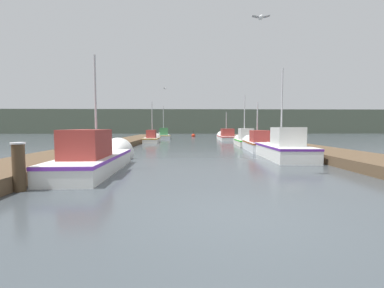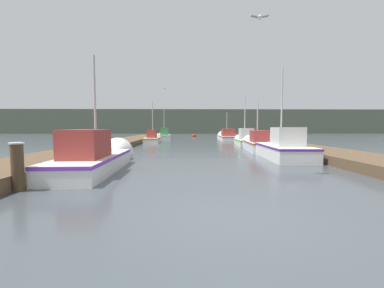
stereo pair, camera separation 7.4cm
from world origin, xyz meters
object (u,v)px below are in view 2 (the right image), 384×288
Objects in this scene: seagull_lead at (166,89)px; mooring_piling_1 at (18,167)px; fishing_boat_2 at (257,144)px; channel_buoy at (194,136)px; fishing_boat_5 at (226,136)px; mooring_piling_0 at (229,135)px; fishing_boat_3 at (244,140)px; fishing_boat_6 at (164,135)px; fishing_boat_4 at (153,138)px; fishing_boat_0 at (99,157)px; fishing_boat_1 at (278,148)px; seagull_1 at (260,17)px.

mooring_piling_1 is at bearing 18.70° from seagull_lead.
channel_buoy is (-3.54, 23.76, -0.28)m from fishing_boat_2.
fishing_boat_5 is 6.52× the size of mooring_piling_0.
fishing_boat_5 reaches higher than mooring_piling_0.
mooring_piling_1 is at bearing -117.12° from fishing_boat_3.
fishing_boat_6 is 4.56× the size of channel_buoy.
seagull_lead is at bearing 42.49° from fishing_boat_4.
fishing_boat_6 is 8.96m from mooring_piling_0.
fishing_boat_4 is 3.98× the size of mooring_piling_1.
fishing_boat_0 is 23.01m from fishing_boat_5.
fishing_boat_0 reaches higher than fishing_boat_4.
mooring_piling_0 is at bearing 90.01° from fishing_boat_1.
fishing_boat_3 is at bearing 91.78° from fishing_boat_1.
fishing_boat_4 is 4.36× the size of channel_buoy.
fishing_boat_3 reaches higher than mooring_piling_0.
fishing_boat_4 is 5.54m from seagull_lead.
fishing_boat_4 reaches higher than channel_buoy.
mooring_piling_0 is 30.88m from mooring_piling_1.
fishing_boat_3 is (0.24, 4.68, 0.02)m from fishing_boat_2.
mooring_piling_1 is at bearing -105.49° from fishing_boat_0.
fishing_boat_0 is 1.07× the size of fishing_boat_1.
fishing_boat_3 reaches higher than fishing_boat_2.
mooring_piling_1 is (-10.11, -29.18, 0.13)m from mooring_piling_0.
seagull_lead is (-7.11, 14.25, 5.18)m from fishing_boat_1.
fishing_boat_4 is at bearing 136.33° from fishing_boat_2.
seagull_lead reaches higher than fishing_boat_3.
seagull_lead reaches higher than fishing_boat_5.
mooring_piling_0 is (1.02, 22.04, 0.01)m from fishing_boat_1.
mooring_piling_0 is 12.39m from seagull_lead.
fishing_boat_1 is 11.56m from mooring_piling_1.
channel_buoy is at bearing 80.27° from fishing_boat_0.
fishing_boat_2 reaches higher than channel_buoy.
fishing_boat_0 is at bearing -152.96° from fishing_boat_1.
fishing_boat_3 is 8.43× the size of seagull_1.
fishing_boat_4 is 12.96m from mooring_piling_0.
mooring_piling_0 is (1.03, 4.29, 0.07)m from fishing_boat_5.
fishing_boat_1 is (8.24, 3.73, 0.02)m from fishing_boat_0.
fishing_boat_2 is (-0.11, 3.85, -0.02)m from fishing_boat_1.
mooring_piling_1 is 35.17m from channel_buoy.
fishing_boat_0 is at bearing -98.33° from channel_buoy.
channel_buoy is (4.70, 14.53, -0.21)m from fishing_boat_4.
channel_buoy is (-3.64, 9.86, -0.25)m from fishing_boat_5.
seagull_1 is (5.30, -26.98, 4.55)m from fishing_boat_6.
fishing_boat_5 is (-0.01, 17.76, -0.06)m from fishing_boat_1.
fishing_boat_0 is 27.39m from mooring_piling_0.
fishing_boat_6 is 5.27× the size of mooring_piling_0.
seagull_lead reaches higher than seagull_1.
fishing_boat_5 is 26.50m from mooring_piling_1.
fishing_boat_3 is 14.91m from seagull_1.
seagull_lead reaches higher than fishing_boat_1.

